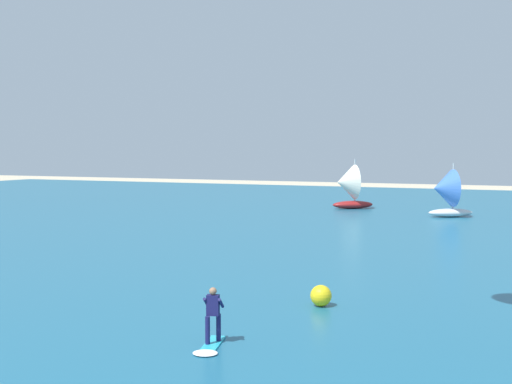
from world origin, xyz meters
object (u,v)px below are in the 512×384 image
(kitesurfer, at_px, (212,325))
(sailboat_trailing, at_px, (445,192))
(sailboat_leading, at_px, (347,186))
(marker_buoy, at_px, (321,296))

(kitesurfer, height_order, sailboat_trailing, sailboat_trailing)
(kitesurfer, relative_size, sailboat_leading, 0.43)
(sailboat_trailing, xyz_separation_m, marker_buoy, (-0.33, -33.15, -1.68))
(sailboat_trailing, height_order, marker_buoy, sailboat_trailing)
(sailboat_trailing, bearing_deg, marker_buoy, -90.57)
(sailboat_leading, bearing_deg, kitesurfer, -79.92)
(kitesurfer, height_order, marker_buoy, kitesurfer)
(marker_buoy, bearing_deg, sailboat_trailing, 89.43)
(kitesurfer, xyz_separation_m, marker_buoy, (1.48, 5.72, -0.22))
(kitesurfer, relative_size, sailboat_trailing, 0.45)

